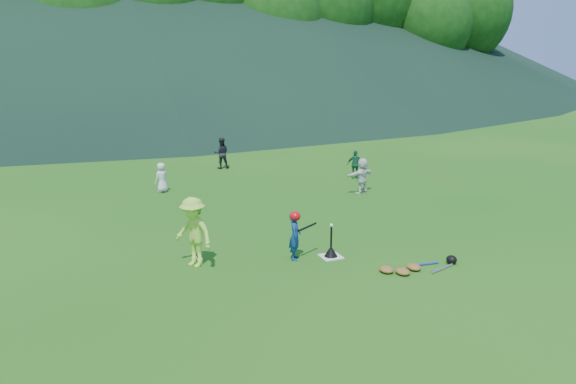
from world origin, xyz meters
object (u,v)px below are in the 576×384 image
object	(u,v)px
adult_coach	(194,232)
fielder_a	(162,177)
fielder_d	(362,176)
batting_tee	(331,251)
fielder_b	(221,153)
home_plate	(331,256)
equipment_pile	(414,267)
fielder_c	(356,165)
batter_child	(295,236)

from	to	relation	value
adult_coach	fielder_a	xyz separation A→B (m)	(0.51, 6.68, -0.27)
fielder_d	batting_tee	size ratio (longest dim) A/B	1.67
fielder_b	home_plate	bearing A→B (deg)	99.13
fielder_a	equipment_pile	bearing A→B (deg)	85.81
home_plate	fielder_d	xyz separation A→B (m)	(3.50, 4.78, 0.56)
fielder_c	equipment_pile	xyz separation A→B (m)	(-3.03, -8.00, -0.45)
batter_child	fielder_d	xyz separation A→B (m)	(4.28, 4.59, 0.04)
fielder_a	fielder_d	xyz separation A→B (m)	(5.90, -2.54, 0.09)
equipment_pile	fielder_d	bearing A→B (deg)	69.98
equipment_pile	fielder_c	bearing A→B (deg)	69.22
fielder_c	fielder_d	distance (m)	2.04
home_plate	batter_child	distance (m)	0.96
home_plate	fielder_c	distance (m)	7.94
fielder_c	fielder_a	bearing A→B (deg)	31.08
home_plate	equipment_pile	bearing A→B (deg)	-46.73
fielder_a	fielder_d	bearing A→B (deg)	129.54
fielder_b	batting_tee	bearing A→B (deg)	99.13
adult_coach	fielder_d	size ratio (longest dim) A/B	1.32
batter_child	equipment_pile	world-z (taller)	batter_child
batter_child	fielder_c	bearing A→B (deg)	-10.61
fielder_d	equipment_pile	size ratio (longest dim) A/B	0.63
fielder_d	batting_tee	world-z (taller)	fielder_d
fielder_a	batting_tee	size ratio (longest dim) A/B	1.41
adult_coach	fielder_c	world-z (taller)	adult_coach
home_plate	fielder_a	distance (m)	7.72
fielder_a	fielder_c	size ratio (longest dim) A/B	0.94
fielder_a	batting_tee	bearing A→B (deg)	81.04
fielder_d	batting_tee	distance (m)	5.94
home_plate	equipment_pile	size ratio (longest dim) A/B	0.25
adult_coach	batting_tee	size ratio (longest dim) A/B	2.21
batter_child	fielder_a	bearing A→B (deg)	40.39
fielder_b	fielder_d	size ratio (longest dim) A/B	1.06
home_plate	batting_tee	distance (m)	0.12
home_plate	batter_child	size ratio (longest dim) A/B	0.42
adult_coach	fielder_a	distance (m)	6.70
home_plate	fielder_c	xyz separation A→B (m)	(4.30, 6.65, 0.50)
fielder_a	batting_tee	distance (m)	7.72
batter_child	fielder_d	distance (m)	6.28
fielder_c	fielder_b	bearing A→B (deg)	-5.23
fielder_a	fielder_c	bearing A→B (deg)	147.14
fielder_c	batting_tee	bearing A→B (deg)	93.92
batter_child	fielder_b	world-z (taller)	fielder_b
fielder_a	fielder_b	size ratio (longest dim) A/B	0.80
home_plate	batting_tee	bearing A→B (deg)	0.00
batting_tee	adult_coach	bearing A→B (deg)	167.50
home_plate	equipment_pile	xyz separation A→B (m)	(1.27, -1.34, 0.06)
adult_coach	batting_tee	distance (m)	3.05
fielder_b	fielder_a	bearing A→B (deg)	56.93
home_plate	adult_coach	distance (m)	3.07
fielder_d	fielder_c	bearing A→B (deg)	-128.92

